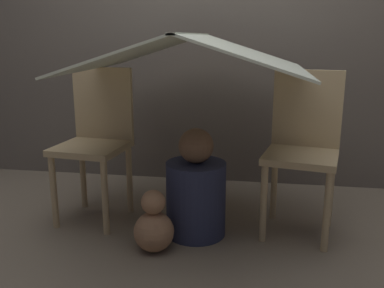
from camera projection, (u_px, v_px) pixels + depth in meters
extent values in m
plane|color=gray|center=(186.00, 241.00, 2.28)|extent=(8.80, 8.80, 0.00)
cube|color=#6B6056|center=(211.00, 8.00, 2.97)|extent=(7.00, 0.05, 2.50)
cylinder|color=#D1B27F|center=(54.00, 192.00, 2.40)|extent=(0.04, 0.04, 0.42)
cylinder|color=#D1B27F|center=(105.00, 198.00, 2.31)|extent=(0.04, 0.04, 0.42)
cylinder|color=#D1B27F|center=(83.00, 175.00, 2.69)|extent=(0.04, 0.04, 0.42)
cylinder|color=#D1B27F|center=(129.00, 180.00, 2.61)|extent=(0.04, 0.04, 0.42)
cube|color=#D1B27F|center=(91.00, 148.00, 2.44)|extent=(0.42, 0.42, 0.04)
cube|color=#D1B27F|center=(103.00, 103.00, 2.55)|extent=(0.37, 0.08, 0.43)
cylinder|color=#D1B27F|center=(263.00, 204.00, 2.23)|extent=(0.04, 0.04, 0.42)
cylinder|color=#D1B27F|center=(327.00, 212.00, 2.13)|extent=(0.04, 0.04, 0.42)
cylinder|color=#D1B27F|center=(274.00, 184.00, 2.52)|extent=(0.04, 0.04, 0.42)
cylinder|color=#D1B27F|center=(330.00, 191.00, 2.41)|extent=(0.04, 0.04, 0.42)
cube|color=#D1B27F|center=(301.00, 157.00, 2.27)|extent=(0.44, 0.44, 0.04)
cube|color=#D1B27F|center=(307.00, 109.00, 2.37)|extent=(0.37, 0.10, 0.43)
cube|color=silver|center=(138.00, 52.00, 2.27)|extent=(0.59, 1.10, 0.20)
cube|color=silver|center=(249.00, 53.00, 2.18)|extent=(0.59, 1.10, 0.20)
cube|color=silver|center=(192.00, 34.00, 2.20)|extent=(0.04, 1.10, 0.01)
cylinder|color=#2D3351|center=(196.00, 199.00, 2.32)|extent=(0.32, 0.32, 0.41)
sphere|color=brown|center=(196.00, 146.00, 2.25)|extent=(0.19, 0.19, 0.19)
sphere|color=tan|center=(154.00, 232.00, 2.16)|extent=(0.21, 0.21, 0.21)
sphere|color=tan|center=(153.00, 202.00, 2.12)|extent=(0.12, 0.12, 0.12)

